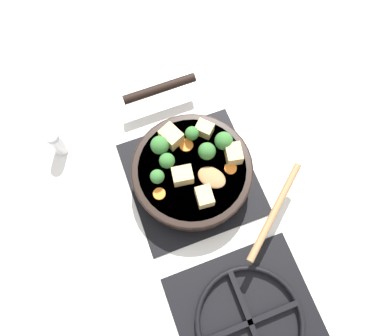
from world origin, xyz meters
TOP-DOWN VIEW (x-y plane):
  - ground_plane at (0.00, 0.00)m, footprint 2.40×2.40m
  - front_burner_grate at (0.00, 0.00)m, footprint 0.31×0.31m
  - rear_burner_grate at (0.00, 0.36)m, footprint 0.31×0.31m
  - skillet_pan at (0.00, -0.00)m, footprint 0.29×0.40m
  - wooden_spoon at (-0.09, 0.11)m, footprint 0.25×0.25m
  - tofu_cube_center_large at (0.00, 0.08)m, footprint 0.04×0.05m
  - tofu_cube_near_handle at (-0.06, -0.08)m, footprint 0.05×0.05m
  - tofu_cube_east_chunk at (-0.10, 0.01)m, footprint 0.04×0.05m
  - tofu_cube_west_chunk at (0.03, 0.02)m, footprint 0.05×0.04m
  - tofu_cube_back_piece at (0.02, -0.09)m, footprint 0.06×0.06m
  - broccoli_floret_near_spoon at (0.05, -0.07)m, footprint 0.04×0.04m
  - broccoli_floret_center_top at (0.05, -0.03)m, footprint 0.04×0.04m
  - broccoli_floret_east_rim at (0.08, 0.00)m, footprint 0.03×0.03m
  - broccoli_floret_west_rim at (-0.04, -0.02)m, footprint 0.04×0.04m
  - broccoli_floret_north_edge at (-0.03, -0.07)m, footprint 0.03×0.03m
  - broccoli_floret_south_cluster at (-0.09, -0.03)m, footprint 0.04×0.04m
  - carrot_slice_orange_thin at (-0.08, 0.03)m, footprint 0.03×0.03m
  - carrot_slice_near_center at (0.09, 0.03)m, footprint 0.03×0.03m
  - carrot_slice_edge_slice at (-0.01, -0.06)m, footprint 0.03×0.03m
  - salt_shaker at (0.29, -0.19)m, footprint 0.04×0.04m

SIDE VIEW (x-z plane):
  - ground_plane at x=0.00m, z-range 0.00..0.00m
  - front_burner_grate at x=0.00m, z-range 0.00..0.03m
  - rear_burner_grate at x=0.00m, z-range 0.00..0.03m
  - salt_shaker at x=0.29m, z-range 0.00..0.09m
  - skillet_pan at x=0.00m, z-range 0.03..0.08m
  - carrot_slice_orange_thin at x=-0.08m, z-range 0.08..0.08m
  - carrot_slice_near_center at x=0.09m, z-range 0.08..0.08m
  - carrot_slice_edge_slice at x=-0.01m, z-range 0.08..0.08m
  - wooden_spoon at x=-0.09m, z-range 0.08..0.09m
  - tofu_cube_near_handle at x=-0.06m, z-range 0.08..0.11m
  - tofu_cube_center_large at x=0.00m, z-range 0.08..0.11m
  - tofu_cube_east_chunk at x=-0.10m, z-range 0.08..0.11m
  - tofu_cube_west_chunk at x=0.03m, z-range 0.08..0.11m
  - tofu_cube_back_piece at x=0.02m, z-range 0.08..0.12m
  - broccoli_floret_east_rim at x=0.08m, z-range 0.08..0.12m
  - broccoli_floret_north_edge at x=-0.03m, z-range 0.08..0.12m
  - broccoli_floret_center_top at x=0.05m, z-range 0.08..0.13m
  - broccoli_floret_west_rim at x=-0.04m, z-range 0.08..0.13m
  - broccoli_floret_south_cluster at x=-0.09m, z-range 0.08..0.13m
  - broccoli_floret_near_spoon at x=0.05m, z-range 0.08..0.13m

